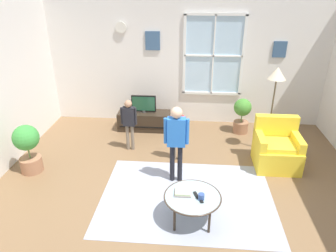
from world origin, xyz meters
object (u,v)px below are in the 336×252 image
at_px(person_red_shirt, 177,129).
at_px(person_blue_shirt, 176,136).
at_px(remote_near_books, 201,199).
at_px(potted_plant_by_window, 242,114).
at_px(tv_stand, 144,121).
at_px(armchair, 277,149).
at_px(television, 144,104).
at_px(floor_lamp, 276,82).
at_px(book_stack, 183,192).
at_px(person_black_shirt, 129,119).
at_px(cup, 201,197).
at_px(coffee_table, 192,198).
at_px(potted_plant_corner, 28,146).
at_px(remote_near_cup, 196,195).

bearing_deg(person_red_shirt, person_blue_shirt, -88.61).
distance_m(remote_near_books, potted_plant_by_window, 3.13).
xyz_separation_m(tv_stand, armchair, (2.60, -1.32, 0.12)).
bearing_deg(person_blue_shirt, television, 112.99).
height_order(armchair, floor_lamp, floor_lamp).
relative_size(television, person_blue_shirt, 0.40).
bearing_deg(tv_stand, potted_plant_by_window, 0.40).
height_order(book_stack, potted_plant_by_window, potted_plant_by_window).
bearing_deg(person_black_shirt, potted_plant_by_window, 22.95).
height_order(person_blue_shirt, floor_lamp, floor_lamp).
distance_m(tv_stand, potted_plant_by_window, 2.16).
relative_size(person_black_shirt, potted_plant_by_window, 1.34).
bearing_deg(person_red_shirt, television, 122.58).
relative_size(cup, remote_near_books, 0.64).
bearing_deg(person_blue_shirt, coffee_table, -73.47).
distance_m(person_black_shirt, potted_plant_corner, 1.84).
bearing_deg(armchair, coffee_table, -133.43).
xyz_separation_m(coffee_table, person_blue_shirt, (-0.28, 0.94, 0.45)).
xyz_separation_m(coffee_table, floor_lamp, (1.45, 2.12, 1.03)).
bearing_deg(person_blue_shirt, potted_plant_corner, 178.10).
distance_m(tv_stand, armchair, 2.92).
xyz_separation_m(book_stack, floor_lamp, (1.59, 2.07, 0.98)).
relative_size(cup, remote_near_cup, 0.64).
bearing_deg(coffee_table, tv_stand, 110.92).
bearing_deg(remote_near_cup, coffee_table, -160.00).
bearing_deg(remote_near_books, person_red_shirt, 103.48).
relative_size(television, person_black_shirt, 0.52).
xyz_separation_m(cup, remote_near_cup, (-0.07, 0.08, -0.03)).
xyz_separation_m(tv_stand, person_red_shirt, (0.81, -1.27, 0.44)).
distance_m(coffee_table, potted_plant_corner, 3.02).
height_order(person_black_shirt, potted_plant_corner, person_black_shirt).
xyz_separation_m(cup, remote_near_books, (-0.01, -0.01, -0.03)).
relative_size(remote_near_cup, person_red_shirt, 0.14).
bearing_deg(remote_near_books, remote_near_cup, 123.62).
relative_size(cup, potted_plant_by_window, 0.11).
relative_size(armchair, person_blue_shirt, 0.65).
xyz_separation_m(television, remote_near_cup, (1.16, -2.88, -0.20)).
xyz_separation_m(book_stack, cup, (0.25, -0.11, 0.02)).
relative_size(remote_near_books, person_blue_shirt, 0.11).
distance_m(armchair, book_stack, 2.24).
bearing_deg(coffee_table, cup, -26.57).
bearing_deg(remote_near_books, potted_plant_corner, 159.56).
height_order(armchair, potted_plant_corner, potted_plant_corner).
xyz_separation_m(armchair, person_red_shirt, (-1.79, 0.05, 0.32)).
distance_m(television, person_red_shirt, 1.51).
xyz_separation_m(book_stack, remote_near_cup, (0.19, -0.03, -0.01)).
bearing_deg(floor_lamp, person_red_shirt, -164.24).
bearing_deg(floor_lamp, television, 163.12).
height_order(tv_stand, cup, cup).
height_order(television, book_stack, television).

